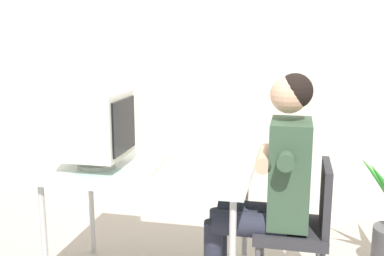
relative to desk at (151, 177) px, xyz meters
name	(u,v)px	position (x,y,z in m)	size (l,w,h in m)	color
wall_back	(234,36)	(0.30, 1.40, 0.82)	(8.00, 0.10, 3.00)	beige
desk	(151,177)	(0.00, 0.00, 0.00)	(1.19, 0.75, 0.74)	#B7B7BC
crt_monitor	(96,125)	(-0.32, -0.04, 0.31)	(0.36, 0.40, 0.44)	silver
keyboard	(148,164)	(-0.02, 0.01, 0.07)	(0.19, 0.48, 0.03)	beige
office_chair	(302,223)	(0.88, 0.02, -0.22)	(0.40, 0.40, 0.82)	#4C4C51
person_seated	(271,180)	(0.70, 0.02, 0.02)	(0.70, 0.55, 1.31)	#334C38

